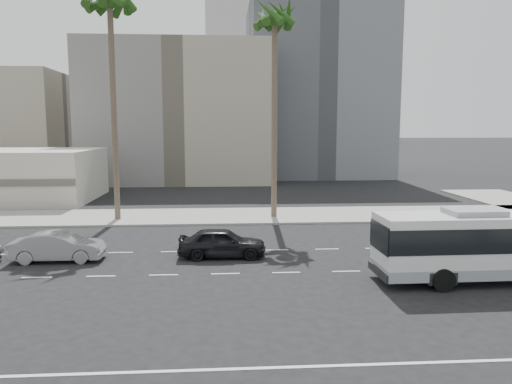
{
  "coord_description": "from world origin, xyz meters",
  "views": [
    {
      "loc": [
        -6.04,
        -22.98,
        7.06
      ],
      "look_at": [
        -4.23,
        4.0,
        3.51
      ],
      "focal_mm": 33.94,
      "sensor_mm": 36.0,
      "label": 1
    }
  ],
  "objects": [
    {
      "name": "ground",
      "position": [
        0.0,
        0.0,
        0.0
      ],
      "size": [
        700.0,
        700.0,
        0.0
      ],
      "primitive_type": "plane",
      "color": "black",
      "rests_on": "ground"
    },
    {
      "name": "sidewalk_north",
      "position": [
        0.0,
        15.5,
        0.07
      ],
      "size": [
        120.0,
        7.0,
        0.15
      ],
      "primitive_type": "cube",
      "color": "gray",
      "rests_on": "ground"
    },
    {
      "name": "midrise_beige_west",
      "position": [
        -12.0,
        45.0,
        9.0
      ],
      "size": [
        24.0,
        18.0,
        18.0
      ],
      "primitive_type": "cube",
      "color": "gray",
      "rests_on": "ground"
    },
    {
      "name": "midrise_gray_center",
      "position": [
        8.0,
        52.0,
        13.0
      ],
      "size": [
        20.0,
        20.0,
        26.0
      ],
      "primitive_type": "cube",
      "color": "#53555B",
      "rests_on": "ground"
    },
    {
      "name": "midrise_beige_far",
      "position": [
        -38.0,
        50.0,
        7.5
      ],
      "size": [
        18.0,
        16.0,
        15.0
      ],
      "primitive_type": "cube",
      "color": "gray",
      "rests_on": "ground"
    },
    {
      "name": "civic_tower",
      "position": [
        -2.0,
        250.0,
        38.83
      ],
      "size": [
        42.0,
        42.0,
        129.0
      ],
      "color": "silver",
      "rests_on": "ground"
    },
    {
      "name": "highrise_right",
      "position": [
        45.0,
        230.0,
        35.0
      ],
      "size": [
        26.0,
        26.0,
        70.0
      ],
      "primitive_type": "cube",
      "color": "#51555A",
      "rests_on": "ground"
    },
    {
      "name": "highrise_far",
      "position": [
        70.0,
        260.0,
        30.0
      ],
      "size": [
        22.0,
        22.0,
        60.0
      ],
      "primitive_type": "cube",
      "color": "#51555A",
      "rests_on": "ground"
    },
    {
      "name": "city_bus",
      "position": [
        6.91,
        -1.87,
        1.79
      ],
      "size": [
        11.9,
        2.91,
        3.41
      ],
      "rotation": [
        0.0,
        0.0,
        0.01
      ],
      "color": "silver",
      "rests_on": "ground"
    },
    {
      "name": "car_a",
      "position": [
        -6.17,
        3.19,
        0.82
      ],
      "size": [
        2.02,
        4.85,
        1.64
      ],
      "primitive_type": "imported",
      "rotation": [
        0.0,
        0.0,
        1.55
      ],
      "color": "black",
      "rests_on": "ground"
    },
    {
      "name": "car_b",
      "position": [
        -14.95,
        2.96,
        0.79
      ],
      "size": [
        1.77,
        4.84,
        1.59
      ],
      "primitive_type": "imported",
      "rotation": [
        0.0,
        0.0,
        1.59
      ],
      "color": "gray",
      "rests_on": "ground"
    },
    {
      "name": "palm_near",
      "position": [
        -2.1,
        14.62,
        14.94
      ],
      "size": [
        4.9,
        4.9,
        16.5
      ],
      "rotation": [
        0.0,
        0.0,
        -0.04
      ],
      "color": "brown",
      "rests_on": "ground"
    },
    {
      "name": "palm_mid",
      "position": [
        -14.24,
        14.39,
        15.91
      ],
      "size": [
        5.73,
        5.73,
        17.69
      ],
      "rotation": [
        0.0,
        0.0,
        -0.16
      ],
      "color": "brown",
      "rests_on": "ground"
    }
  ]
}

